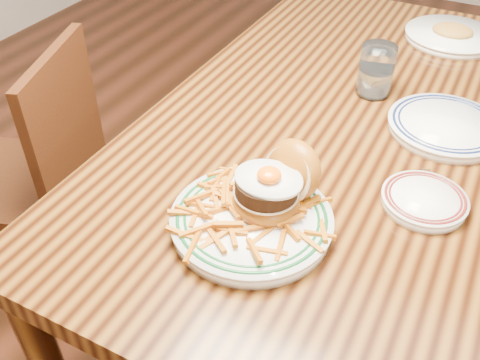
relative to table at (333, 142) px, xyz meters
The scene contains 8 objects.
floor 0.66m from the table, ahead, with size 6.00×6.00×0.00m, color black.
table is the anchor object (origin of this frame).
chair_left 0.88m from the table, 161.26° to the right, with size 0.51×0.51×0.85m.
main_plate 0.46m from the table, 90.28° to the right, with size 0.31×0.33×0.15m.
side_plate 0.38m from the table, 42.92° to the right, with size 0.17×0.18×0.03m.
rear_plate 0.28m from the table, ahead, with size 0.27×0.27×0.03m.
water_glass 0.20m from the table, 69.78° to the left, with size 0.09×0.09×0.13m.
far_plate 0.59m from the table, 72.93° to the left, with size 0.28×0.28×0.05m.
Camera 1 is at (0.31, -1.12, 1.47)m, focal length 40.00 mm.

